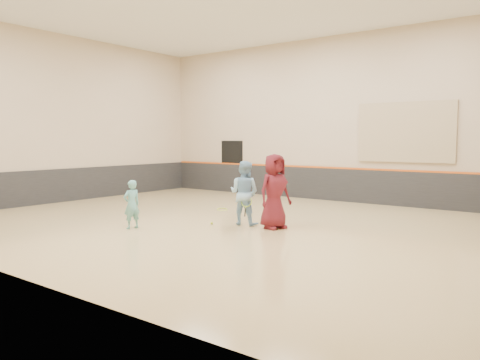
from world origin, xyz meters
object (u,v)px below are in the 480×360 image
Objects in this scene: instructor at (244,193)px; young_man at (275,191)px; girl at (132,204)px; spare_racket at (222,208)px.

young_man reaches higher than instructor.
instructor is (1.97, 2.14, 0.23)m from girl.
girl is at bearing 38.61° from instructor.
young_man is at bearing -28.39° from spare_racket.
girl is at bearing -88.00° from spare_racket.
girl is 1.62× the size of spare_racket.
instructor is at bearing -38.59° from spare_racket.
girl is at bearing 144.29° from young_man.
girl is 0.73× the size of instructor.
young_man reaches higher than spare_racket.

